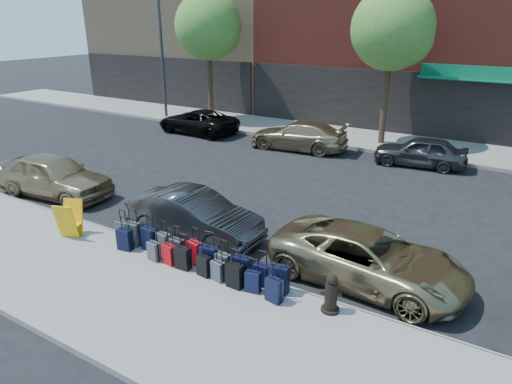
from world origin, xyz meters
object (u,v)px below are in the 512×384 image
Objects in this scene: car_far_1 at (299,135)px; car_far_2 at (420,151)px; car_far_0 at (198,121)px; display_rack at (70,220)px; tree_left at (210,28)px; streetlight at (164,41)px; suitcase_front_5 at (195,252)px; car_near_2 at (369,258)px; bollard at (333,294)px; car_near_1 at (194,215)px; car_near_0 at (54,176)px; tree_center at (395,31)px; fire_hydrant at (331,294)px.

car_far_2 is (5.64, 0.31, -0.04)m from car_far_1.
car_far_1 is at bearing 90.49° from car_far_0.
car_far_1 is at bearing 63.62° from display_rack.
tree_left is 3.11m from streetlight.
suitcase_front_5 is 0.94× the size of display_rack.
car_far_1 reaches higher than car_near_2.
bollard is 1.77m from car_near_2.
streetlight is 9.82× the size of bollard.
car_far_2 reaches higher than suitcase_front_5.
bollard is at bearing -107.55° from car_near_1.
car_near_0 is 6.33m from car_near_1.
tree_left is at bearing 180.00° from tree_center.
fire_hydrant is at bearing -2.31° from car_far_2.
car_far_1 is (1.27, 12.08, 0.02)m from display_rack.
car_near_0 is at bearing -122.26° from tree_center.
bollard is (13.64, -14.35, -4.84)m from tree_left.
streetlight reaches higher than car_near_1.
suitcase_front_5 is at bearing 161.07° from fire_hydrant.
tree_center is at bearing 107.08° from car_far_0.
car_near_2 is (5.09, 0.24, -0.02)m from car_near_1.
car_near_0 is 10.25m from car_far_0.
car_far_0 is at bearing 37.28° from car_near_1.
streetlight reaches higher than tree_center.
streetlight is at bearing -115.69° from car_far_0.
tree_left is 18.03m from suitcase_front_5.
bollard is (0.04, -0.00, 0.01)m from fire_hydrant.
car_far_2 is (-0.87, 11.88, 0.08)m from bollard.
bollard is at bearing 177.52° from car_near_2.
car_near_0 is at bearing 172.21° from bollard.
fire_hydrant is at bearing -107.67° from car_near_1.
streetlight is (-13.44, -0.70, -0.75)m from tree_center.
car_near_1 is (-1.76, -12.84, -4.73)m from tree_center.
car_near_2 is (3.97, 1.66, 0.20)m from suitcase_front_5.
streetlight is at bearing 18.32° from car_near_0.
streetlight is 8.26× the size of suitcase_front_5.
tree_center is 16.28m from display_rack.
car_near_1 is at bearing 96.37° from car_near_2.
car_near_1 is at bearing -97.80° from tree_center.
bollard is 11.34m from car_near_0.
tree_center is at bearing 2.98° from streetlight.
car_far_1 is (4.73, 10.03, -0.07)m from car_near_0.
car_near_0 is at bearing 94.75° from car_near_2.
fire_hydrant is (13.61, -14.35, -4.85)m from tree_left.
fire_hydrant is at bearing -39.53° from streetlight.
car_far_1 is at bearing -140.36° from tree_center.
bollard is 7.79m from display_rack.
tree_center is 1.76× the size of car_near_1.
car_near_2 is at bearing 83.89° from bollard.
car_near_1 is at bearing 14.80° from display_rack.
car_near_0 is at bearing -66.17° from streetlight.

